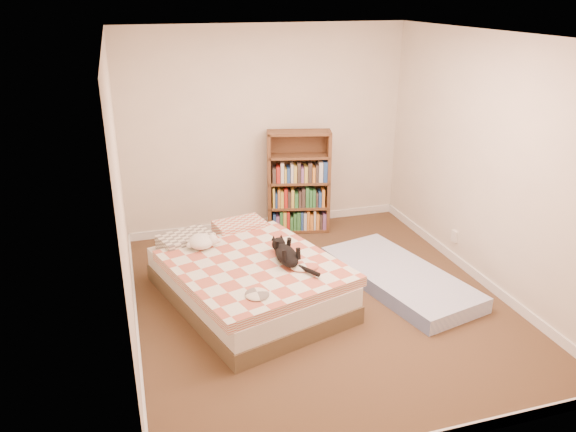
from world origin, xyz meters
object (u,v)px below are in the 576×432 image
object	(u,v)px
bookshelf	(298,193)
white_dog	(202,242)
floor_mattress	(399,278)
black_cat	(286,254)
bed	(247,277)

from	to	relation	value
bookshelf	white_dog	size ratio (longest dim) A/B	3.49
floor_mattress	black_cat	world-z (taller)	black_cat
bookshelf	white_dog	bearing A→B (deg)	-125.67
black_cat	floor_mattress	bearing A→B (deg)	-1.80
white_dog	bed	bearing A→B (deg)	-73.56
floor_mattress	white_dog	world-z (taller)	white_dog
bookshelf	floor_mattress	world-z (taller)	bookshelf
black_cat	white_dog	bearing A→B (deg)	141.92
floor_mattress	black_cat	distance (m)	1.31
bookshelf	black_cat	size ratio (longest dim) A/B	1.77
bed	floor_mattress	xyz separation A→B (m)	(1.57, -0.18, -0.15)
bookshelf	black_cat	bearing A→B (deg)	-97.85
black_cat	white_dog	xyz separation A→B (m)	(-0.72, 0.51, -0.01)
bed	bookshelf	xyz separation A→B (m)	(1.00, 1.51, 0.26)
bed	white_dog	bearing A→B (deg)	123.66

